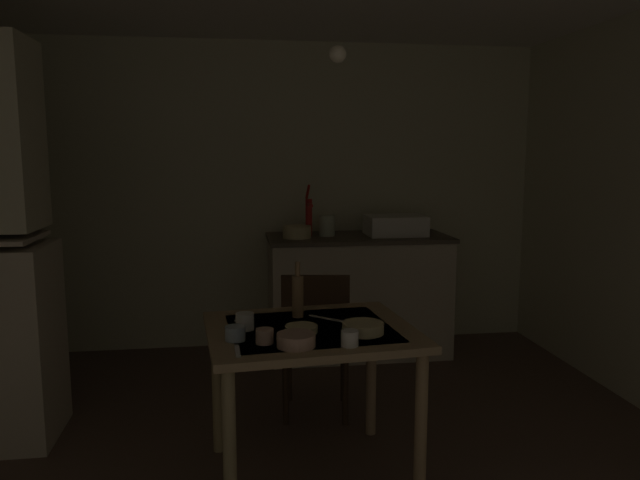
{
  "coord_description": "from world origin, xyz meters",
  "views": [
    {
      "loc": [
        -0.3,
        -2.83,
        1.55
      ],
      "look_at": [
        0.15,
        0.27,
        1.1
      ],
      "focal_mm": 34.1,
      "sensor_mm": 36.0,
      "label": 1
    }
  ],
  "objects_px": {
    "serving_bowl_wide": "(300,329)",
    "glass_bottle": "(298,295)",
    "mixing_bowl_counter": "(297,232)",
    "mug_dark": "(235,333)",
    "sink_basin": "(395,225)",
    "hand_pump": "(309,214)",
    "dining_table": "(311,349)",
    "chair_far_side": "(316,340)"
  },
  "relations": [
    {
      "from": "mixing_bowl_counter",
      "to": "hand_pump",
      "type": "bearing_deg",
      "value": 43.01
    },
    {
      "from": "mug_dark",
      "to": "dining_table",
      "type": "bearing_deg",
      "value": 21.82
    },
    {
      "from": "sink_basin",
      "to": "chair_far_side",
      "type": "height_order",
      "value": "sink_basin"
    },
    {
      "from": "dining_table",
      "to": "mug_dark",
      "type": "xyz_separation_m",
      "value": [
        -0.35,
        -0.14,
        0.14
      ]
    },
    {
      "from": "hand_pump",
      "to": "dining_table",
      "type": "xyz_separation_m",
      "value": [
        -0.22,
        -1.8,
        -0.46
      ]
    },
    {
      "from": "sink_basin",
      "to": "hand_pump",
      "type": "height_order",
      "value": "hand_pump"
    },
    {
      "from": "hand_pump",
      "to": "mug_dark",
      "type": "bearing_deg",
      "value": -106.46
    },
    {
      "from": "sink_basin",
      "to": "chair_far_side",
      "type": "distance_m",
      "value": 1.46
    },
    {
      "from": "sink_basin",
      "to": "glass_bottle",
      "type": "relative_size",
      "value": 1.58
    },
    {
      "from": "sink_basin",
      "to": "mixing_bowl_counter",
      "type": "distance_m",
      "value": 0.77
    },
    {
      "from": "mixing_bowl_counter",
      "to": "glass_bottle",
      "type": "xyz_separation_m",
      "value": [
        -0.16,
        -1.5,
        -0.11
      ]
    },
    {
      "from": "serving_bowl_wide",
      "to": "mixing_bowl_counter",
      "type": "bearing_deg",
      "value": 84.29
    },
    {
      "from": "hand_pump",
      "to": "mixing_bowl_counter",
      "type": "xyz_separation_m",
      "value": [
        -0.1,
        -0.1,
        -0.12
      ]
    },
    {
      "from": "chair_far_side",
      "to": "glass_bottle",
      "type": "distance_m",
      "value": 0.6
    },
    {
      "from": "hand_pump",
      "to": "dining_table",
      "type": "relative_size",
      "value": 0.38
    },
    {
      "from": "dining_table",
      "to": "mug_dark",
      "type": "height_order",
      "value": "mug_dark"
    },
    {
      "from": "hand_pump",
      "to": "dining_table",
      "type": "bearing_deg",
      "value": -97.05
    },
    {
      "from": "sink_basin",
      "to": "dining_table",
      "type": "xyz_separation_m",
      "value": [
        -0.88,
        -1.76,
        -0.36
      ]
    },
    {
      "from": "chair_far_side",
      "to": "mug_dark",
      "type": "distance_m",
      "value": 0.95
    },
    {
      "from": "hand_pump",
      "to": "chair_far_side",
      "type": "height_order",
      "value": "hand_pump"
    },
    {
      "from": "dining_table",
      "to": "glass_bottle",
      "type": "height_order",
      "value": "glass_bottle"
    },
    {
      "from": "mug_dark",
      "to": "sink_basin",
      "type": "bearing_deg",
      "value": 56.91
    },
    {
      "from": "serving_bowl_wide",
      "to": "glass_bottle",
      "type": "xyz_separation_m",
      "value": [
        0.02,
        0.27,
        0.1
      ]
    },
    {
      "from": "mixing_bowl_counter",
      "to": "dining_table",
      "type": "distance_m",
      "value": 1.74
    },
    {
      "from": "dining_table",
      "to": "mug_dark",
      "type": "relative_size",
      "value": 11.55
    },
    {
      "from": "sink_basin",
      "to": "hand_pump",
      "type": "bearing_deg",
      "value": 176.09
    },
    {
      "from": "sink_basin",
      "to": "chair_far_side",
      "type": "bearing_deg",
      "value": -124.65
    },
    {
      "from": "hand_pump",
      "to": "mixing_bowl_counter",
      "type": "distance_m",
      "value": 0.19
    },
    {
      "from": "dining_table",
      "to": "serving_bowl_wide",
      "type": "height_order",
      "value": "serving_bowl_wide"
    },
    {
      "from": "dining_table",
      "to": "sink_basin",
      "type": "bearing_deg",
      "value": 63.26
    },
    {
      "from": "serving_bowl_wide",
      "to": "hand_pump",
      "type": "bearing_deg",
      "value": 81.49
    },
    {
      "from": "chair_far_side",
      "to": "glass_bottle",
      "type": "height_order",
      "value": "glass_bottle"
    },
    {
      "from": "mug_dark",
      "to": "hand_pump",
      "type": "bearing_deg",
      "value": 73.54
    },
    {
      "from": "dining_table",
      "to": "serving_bowl_wide",
      "type": "bearing_deg",
      "value": -130.88
    },
    {
      "from": "sink_basin",
      "to": "dining_table",
      "type": "height_order",
      "value": "sink_basin"
    },
    {
      "from": "chair_far_side",
      "to": "mug_dark",
      "type": "height_order",
      "value": "chair_far_side"
    },
    {
      "from": "chair_far_side",
      "to": "mug_dark",
      "type": "relative_size",
      "value": 9.89
    },
    {
      "from": "sink_basin",
      "to": "mug_dark",
      "type": "xyz_separation_m",
      "value": [
        -1.24,
        -1.9,
        -0.23
      ]
    },
    {
      "from": "sink_basin",
      "to": "serving_bowl_wide",
      "type": "height_order",
      "value": "sink_basin"
    },
    {
      "from": "mixing_bowl_counter",
      "to": "chair_far_side",
      "type": "xyz_separation_m",
      "value": [
        -0.01,
        -1.07,
        -0.49
      ]
    },
    {
      "from": "serving_bowl_wide",
      "to": "dining_table",
      "type": "bearing_deg",
      "value": 49.12
    },
    {
      "from": "mug_dark",
      "to": "glass_bottle",
      "type": "distance_m",
      "value": 0.47
    }
  ]
}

